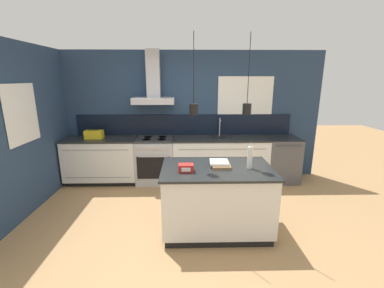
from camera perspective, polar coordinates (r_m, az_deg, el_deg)
The scene contains 12 objects.
ground_plane at distance 3.87m, azimuth -1.78°, elevation -17.77°, with size 16.00×16.00×0.00m, color #A87F51.
wall_back at distance 5.33m, azimuth -2.03°, elevation 6.77°, with size 5.60×2.16×2.60m.
wall_left at distance 4.74m, azimuth -32.73°, elevation 2.92°, with size 0.08×3.80×2.60m.
counter_run_left at distance 5.49m, azimuth -19.33°, elevation -3.38°, with size 1.42×0.64×0.91m.
counter_run_sink at distance 5.27m, azimuth 6.22°, elevation -3.37°, with size 1.90×0.64×1.28m.
oven_range at distance 5.25m, azimuth -8.14°, elevation -3.55°, with size 0.74×0.66×0.91m.
dishwasher at distance 5.57m, azimuth 19.21°, elevation -3.18°, with size 0.63×0.65×0.91m.
kitchen_island at distance 3.62m, azimuth 5.45°, elevation -11.96°, with size 1.48×0.95×0.91m.
bottle_on_island at distance 3.44m, azimuth 12.75°, elevation -2.85°, with size 0.07×0.07×0.36m.
book_stack at distance 3.49m, azimuth 6.26°, elevation -4.41°, with size 0.27×0.34×0.07m.
red_supply_box at distance 3.26m, azimuth -1.34°, elevation -5.34°, with size 0.19×0.13×0.10m.
yellow_toolbox at distance 5.40m, azimuth -20.95°, elevation 2.00°, with size 0.34×0.18×0.19m.
Camera 1 is at (0.04, -3.28, 2.06)m, focal length 24.00 mm.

